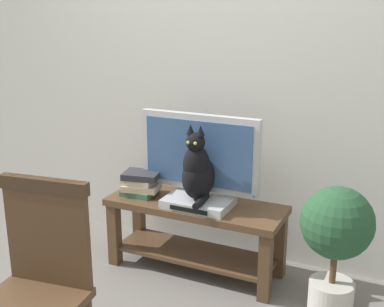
{
  "coord_description": "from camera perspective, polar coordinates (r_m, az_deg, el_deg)",
  "views": [
    {
      "loc": [
        1.25,
        -2.18,
        1.67
      ],
      "look_at": [
        -0.01,
        0.47,
        0.82
      ],
      "focal_mm": 46.75,
      "sensor_mm": 36.0,
      "label": 1
    }
  ],
  "objects": [
    {
      "name": "back_wall",
      "position": [
        3.39,
        3.76,
        11.64
      ],
      "size": [
        7.0,
        0.12,
        2.8
      ],
      "primitive_type": "cube",
      "color": "beige",
      "rests_on": "ground"
    },
    {
      "name": "tv_stand",
      "position": [
        3.27,
        0.38,
        -8.06
      ],
      "size": [
        1.15,
        0.41,
        0.48
      ],
      "color": "#513823",
      "rests_on": "ground"
    },
    {
      "name": "tv",
      "position": [
        3.16,
        0.82,
        -0.36
      ],
      "size": [
        0.8,
        0.2,
        0.57
      ],
      "color": "#B7B7BC",
      "rests_on": "tv_stand"
    },
    {
      "name": "media_box",
      "position": [
        3.14,
        0.73,
        -5.57
      ],
      "size": [
        0.41,
        0.29,
        0.05
      ],
      "color": "#BCBCC1",
      "rests_on": "tv_stand"
    },
    {
      "name": "cat",
      "position": [
        3.06,
        0.65,
        -2.0
      ],
      "size": [
        0.19,
        0.31,
        0.48
      ],
      "color": "black",
      "rests_on": "media_box"
    },
    {
      "name": "wooden_chair",
      "position": [
        2.29,
        -17.28,
        -13.46
      ],
      "size": [
        0.47,
        0.47,
        0.98
      ],
      "color": "#513823",
      "rests_on": "ground"
    },
    {
      "name": "book_stack",
      "position": [
        3.33,
        -5.87,
        -3.39
      ],
      "size": [
        0.26,
        0.22,
        0.16
      ],
      "color": "#38664C",
      "rests_on": "tv_stand"
    },
    {
      "name": "potted_plant",
      "position": [
        2.83,
        16.1,
        -9.19
      ],
      "size": [
        0.39,
        0.39,
        0.77
      ],
      "color": "beige",
      "rests_on": "ground"
    }
  ]
}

